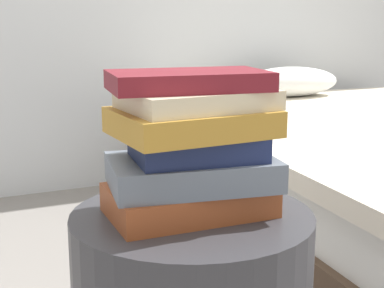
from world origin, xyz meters
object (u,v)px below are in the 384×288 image
(book_rust, at_px, (189,200))
(book_slate, at_px, (190,171))
(book_ochre, at_px, (190,122))
(book_cream, at_px, (198,99))
(book_navy, at_px, (197,147))
(book_maroon, at_px, (189,81))
(bed, at_px, (379,172))

(book_rust, xyz_separation_m, book_slate, (0.00, 0.00, 0.05))
(book_ochre, height_order, book_cream, book_cream)
(book_navy, bearing_deg, book_maroon, 175.36)
(bed, height_order, book_cream, book_cream)
(bed, relative_size, book_navy, 9.46)
(book_ochre, xyz_separation_m, book_maroon, (-0.00, -0.01, 0.07))
(bed, bearing_deg, book_cream, -140.47)
(book_slate, xyz_separation_m, book_maroon, (-0.01, -0.01, 0.17))
(bed, relative_size, book_rust, 7.29)
(book_slate, height_order, book_navy, book_navy)
(book_cream, xyz_separation_m, book_maroon, (-0.02, -0.00, 0.03))
(book_slate, relative_size, book_maroon, 1.08)
(book_rust, distance_m, book_ochre, 0.14)
(book_navy, relative_size, book_maroon, 0.82)
(book_rust, xyz_separation_m, book_cream, (0.02, -0.00, 0.18))
(book_rust, height_order, book_ochre, book_ochre)
(book_rust, relative_size, book_navy, 1.30)
(bed, distance_m, book_navy, 1.63)
(book_rust, relative_size, book_maroon, 1.06)
(bed, height_order, book_maroon, book_maroon)
(bed, distance_m, book_ochre, 1.64)
(bed, bearing_deg, book_slate, -140.87)
(bed, xyz_separation_m, book_rust, (-1.30, -0.90, 0.32))
(book_slate, bearing_deg, book_maroon, -112.72)
(book_ochre, bearing_deg, book_cream, -11.59)
(book_slate, distance_m, book_maroon, 0.17)
(book_ochre, bearing_deg, book_rust, 153.20)
(bed, xyz_separation_m, book_slate, (-1.29, -0.90, 0.37))
(book_ochre, distance_m, book_maroon, 0.07)
(book_maroon, bearing_deg, book_cream, 19.31)
(book_cream, bearing_deg, book_maroon, -171.59)
(book_rust, bearing_deg, book_cream, -10.39)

